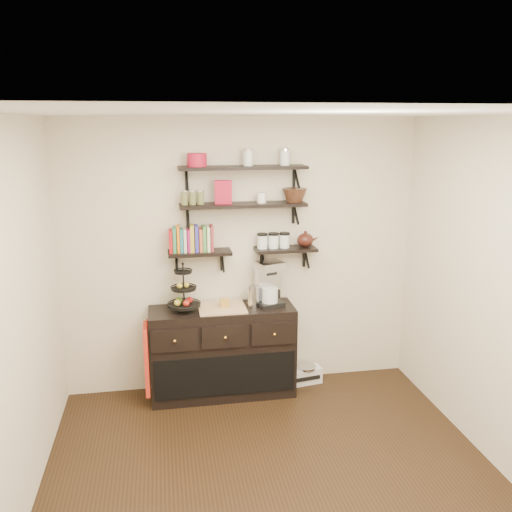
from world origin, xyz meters
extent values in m
plane|color=black|center=(0.00, 0.00, 0.00)|extent=(3.50, 3.50, 0.00)
cube|color=white|center=(0.00, 0.00, 2.70)|extent=(3.50, 3.50, 0.02)
cube|color=beige|center=(0.00, 1.75, 1.35)|extent=(3.50, 0.02, 2.70)
cube|color=beige|center=(-1.75, 0.00, 1.35)|extent=(0.02, 3.50, 2.70)
cube|color=beige|center=(1.75, 0.00, 1.35)|extent=(0.02, 3.50, 2.70)
cube|color=black|center=(0.00, 1.61, 2.23)|extent=(1.20, 0.27, 0.03)
cube|color=black|center=(-0.52, 1.74, 2.12)|extent=(0.02, 0.03, 0.20)
cube|color=black|center=(0.52, 1.74, 2.12)|extent=(0.02, 0.03, 0.20)
cube|color=black|center=(0.00, 1.61, 1.89)|extent=(1.20, 0.27, 0.03)
cube|color=black|center=(-0.52, 1.74, 1.77)|extent=(0.02, 0.03, 0.20)
cube|color=black|center=(0.52, 1.74, 1.77)|extent=(0.02, 0.03, 0.20)
cube|color=black|center=(-0.42, 1.62, 1.44)|extent=(0.60, 0.25, 0.03)
cube|color=black|center=(-0.64, 1.74, 1.32)|extent=(0.02, 0.03, 0.20)
cube|color=black|center=(-0.20, 1.74, 1.32)|extent=(0.03, 0.03, 0.20)
cube|color=black|center=(0.42, 1.62, 1.44)|extent=(0.60, 0.25, 0.03)
cube|color=black|center=(0.20, 1.74, 1.32)|extent=(0.03, 0.03, 0.20)
cube|color=black|center=(0.64, 1.74, 1.32)|extent=(0.02, 0.03, 0.20)
cube|color=#B31217|center=(-0.68, 1.63, 1.55)|extent=(0.02, 0.15, 0.20)
cube|color=#2E7C4F|center=(-0.65, 1.63, 1.57)|extent=(0.03, 0.15, 0.24)
cube|color=orange|center=(-0.61, 1.63, 1.55)|extent=(0.04, 0.15, 0.21)
cube|color=#207082|center=(-0.57, 1.63, 1.57)|extent=(0.03, 0.15, 0.25)
cube|color=beige|center=(-0.54, 1.63, 1.56)|extent=(0.03, 0.15, 0.22)
cube|color=#911352|center=(-0.50, 1.63, 1.58)|extent=(0.04, 0.15, 0.26)
cube|color=gold|center=(-0.46, 1.63, 1.56)|extent=(0.03, 0.15, 0.23)
cube|color=#3430A0|center=(-0.42, 1.63, 1.55)|extent=(0.03, 0.15, 0.20)
cube|color=#C35835|center=(-0.38, 1.63, 1.57)|extent=(0.04, 0.15, 0.24)
cube|color=#478541|center=(-0.34, 1.63, 1.55)|extent=(0.03, 0.15, 0.21)
cube|color=beige|center=(-0.31, 1.63, 1.57)|extent=(0.03, 0.15, 0.25)
cube|color=maroon|center=(-0.27, 1.63, 1.56)|extent=(0.02, 0.15, 0.22)
cylinder|color=silver|center=(0.19, 1.63, 1.51)|extent=(0.10, 0.10, 0.13)
cylinder|color=silver|center=(0.30, 1.63, 1.51)|extent=(0.10, 0.10, 0.13)
cylinder|color=silver|center=(0.41, 1.63, 1.51)|extent=(0.10, 0.10, 0.13)
cube|color=black|center=(-0.23, 1.51, 0.45)|extent=(1.40, 0.45, 0.90)
cube|color=tan|center=(-0.23, 1.51, 0.91)|extent=(0.45, 0.41, 0.02)
sphere|color=gold|center=(-0.69, 1.26, 0.70)|extent=(0.04, 0.04, 0.04)
sphere|color=gold|center=(-0.23, 1.26, 0.70)|extent=(0.04, 0.04, 0.04)
sphere|color=gold|center=(0.24, 1.26, 0.70)|extent=(0.04, 0.04, 0.04)
cylinder|color=black|center=(-0.59, 1.51, 1.13)|extent=(0.01, 0.01, 0.45)
cylinder|color=black|center=(-0.59, 1.51, 0.95)|extent=(0.31, 0.31, 0.01)
cylinder|color=black|center=(-0.59, 1.51, 1.12)|extent=(0.24, 0.24, 0.02)
cylinder|color=black|center=(-0.59, 1.51, 1.28)|extent=(0.16, 0.16, 0.02)
sphere|color=#B21914|center=(-0.53, 1.55, 0.99)|extent=(0.06, 0.06, 0.06)
sphere|color=gold|center=(-0.62, 1.51, 1.15)|extent=(0.05, 0.05, 0.05)
cube|color=#A67C26|center=(-0.20, 1.51, 0.96)|extent=(0.08, 0.08, 0.08)
cube|color=black|center=(0.24, 1.51, 0.92)|extent=(0.30, 0.28, 0.04)
cube|color=silver|center=(0.24, 1.59, 1.11)|extent=(0.26, 0.16, 0.37)
cube|color=silver|center=(0.24, 1.51, 1.31)|extent=(0.30, 0.28, 0.08)
cylinder|color=silver|center=(0.24, 1.49, 1.02)|extent=(0.19, 0.19, 0.14)
cylinder|color=silver|center=(0.08, 1.49, 1.01)|extent=(0.11, 0.11, 0.22)
cube|color=#B52313|center=(-0.96, 1.41, 0.47)|extent=(0.04, 0.28, 0.66)
cube|color=silver|center=(0.65, 1.60, 0.08)|extent=(0.33, 0.20, 0.16)
cylinder|color=silver|center=(0.65, 1.60, 0.17)|extent=(0.24, 0.24, 0.02)
cube|color=black|center=(0.65, 1.51, 0.08)|extent=(0.27, 0.05, 0.04)
cube|color=#AC132E|center=(-0.19, 1.61, 2.01)|extent=(0.17, 0.08, 0.22)
cylinder|color=white|center=(0.18, 1.61, 1.95)|extent=(0.09, 0.09, 0.10)
cylinder|color=#AC132E|center=(-0.42, 1.61, 2.31)|extent=(0.18, 0.18, 0.12)
camera|label=1|loc=(-0.77, -3.41, 2.64)|focal=38.00mm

